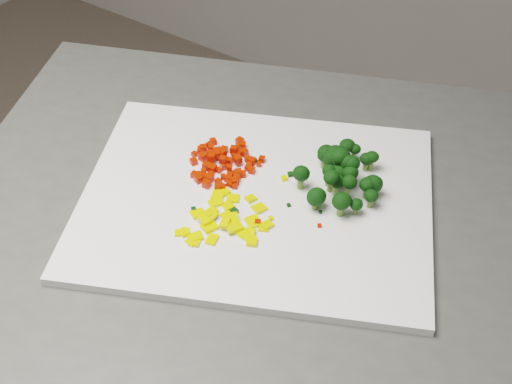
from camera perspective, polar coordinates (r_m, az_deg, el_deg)
The scene contains 153 objects.
counter_block at distance 1.34m, azimuth 2.51°, elevation -15.11°, with size 0.98×0.68×0.90m, color #4C4C4A.
cutting_board at distance 0.99m, azimuth 0.00°, elevation -0.69°, with size 0.48×0.37×0.01m, color white.
carrot_pile at distance 1.02m, azimuth -2.42°, elevation 2.76°, with size 0.11×0.11×0.03m, color red, non-canonical shape.
pepper_pile at distance 0.94m, azimuth -2.75°, elevation -2.01°, with size 0.12×0.12×0.02m, color yellow, non-canonical shape.
broccoli_pile at distance 0.98m, azimuth 6.80°, elevation 1.60°, with size 0.13×0.13×0.06m, color black, non-canonical shape.
carrot_cube_0 at distance 1.06m, azimuth -1.37°, elevation 3.63°, with size 0.01×0.01×0.01m, color red.
carrot_cube_1 at distance 1.06m, azimuth -3.73°, elevation 3.77°, with size 0.01×0.01×0.01m, color red.
carrot_cube_2 at distance 1.04m, azimuth -0.68°, elevation 2.61°, with size 0.01×0.01×0.01m, color red.
carrot_cube_3 at distance 1.00m, azimuth -1.75°, elevation 0.84°, with size 0.01×0.01×0.01m, color red.
carrot_cube_4 at distance 1.06m, azimuth -1.27°, elevation 3.81°, with size 0.01×0.01×0.01m, color red.
carrot_cube_5 at distance 1.02m, azimuth -3.00°, elevation 1.76°, with size 0.01×0.01×0.01m, color red.
carrot_cube_6 at distance 1.01m, azimuth -1.06°, elevation 1.45°, with size 0.01×0.01×0.01m, color red.
carrot_cube_7 at distance 1.03m, azimuth -5.01°, elevation 2.45°, with size 0.01×0.01×0.01m, color red.
carrot_cube_8 at distance 1.05m, azimuth -2.57°, elevation 3.37°, with size 0.01×0.01×0.01m, color red.
carrot_cube_9 at distance 1.00m, azimuth -3.75°, elevation 1.10°, with size 0.01×0.01×0.01m, color red.
carrot_cube_10 at distance 1.05m, azimuth -4.95°, elevation 3.04°, with size 0.01×0.01×0.01m, color red.
carrot_cube_11 at distance 1.01m, azimuth -3.62°, elevation 1.45°, with size 0.01×0.01×0.01m, color red.
carrot_cube_12 at distance 1.03m, azimuth 0.24°, elevation 2.23°, with size 0.01×0.01×0.01m, color red.
carrot_cube_13 at distance 1.01m, azimuth -2.65°, elevation 1.22°, with size 0.01×0.01×0.01m, color red.
carrot_cube_14 at distance 1.03m, azimuth -2.69°, elevation 3.07°, with size 0.01×0.01×0.01m, color red.
carrot_cube_15 at distance 1.05m, azimuth -3.71°, elevation 3.14°, with size 0.01×0.01×0.01m, color red.
carrot_cube_16 at distance 1.01m, azimuth -1.44°, elevation 1.52°, with size 0.01×0.01×0.01m, color red.
carrot_cube_17 at distance 1.05m, azimuth -1.03°, elevation 3.23°, with size 0.01×0.01×0.01m, color red.
carrot_cube_18 at distance 1.04m, azimuth -3.32°, elevation 2.89°, with size 0.01×0.01×0.01m, color red.
carrot_cube_19 at distance 1.04m, azimuth -1.79°, elevation 3.43°, with size 0.01×0.01×0.01m, color red.
carrot_cube_20 at distance 1.06m, azimuth -4.24°, elevation 3.51°, with size 0.01×0.01×0.01m, color red.
carrot_cube_21 at distance 1.03m, azimuth -0.60°, elevation 2.12°, with size 0.01×0.01×0.01m, color red.
carrot_cube_22 at distance 1.05m, azimuth -0.95°, elevation 3.16°, with size 0.01×0.01×0.01m, color red.
carrot_cube_23 at distance 1.02m, azimuth -3.51°, elevation 1.87°, with size 0.01×0.01×0.01m, color red.
carrot_cube_24 at distance 1.00m, azimuth -3.03°, elevation 0.85°, with size 0.01×0.01×0.01m, color red.
carrot_cube_25 at distance 1.03m, azimuth -3.59°, elevation 2.46°, with size 0.01×0.01×0.01m, color red.
carrot_cube_26 at distance 1.04m, azimuth -1.39°, elevation 3.11°, with size 0.01×0.01×0.01m, color red.
carrot_cube_27 at distance 1.01m, azimuth -4.95°, elevation 1.38°, with size 0.01×0.01×0.01m, color red.
carrot_cube_28 at distance 1.03m, azimuth -3.15°, elevation 3.02°, with size 0.01×0.01×0.01m, color red.
carrot_cube_29 at distance 1.02m, azimuth -2.67°, elevation 2.60°, with size 0.01×0.01×0.01m, color red.
carrot_cube_30 at distance 1.04m, azimuth -3.49°, elevation 2.88°, with size 0.01×0.01×0.01m, color red.
carrot_cube_31 at distance 1.03m, azimuth -0.57°, elevation 2.18°, with size 0.01×0.01×0.01m, color red.
carrot_cube_32 at distance 1.07m, azimuth -3.45°, elevation 4.04°, with size 0.01×0.01×0.01m, color red.
carrot_cube_33 at distance 1.01m, azimuth -4.60°, elevation 1.30°, with size 0.01×0.01×0.01m, color red.
carrot_cube_34 at distance 1.05m, azimuth -3.02°, elevation 3.33°, with size 0.01×0.01×0.01m, color red.
carrot_cube_35 at distance 0.99m, azimuth -1.71°, elevation 0.48°, with size 0.01×0.01×0.01m, color red.
carrot_cube_36 at distance 1.03m, azimuth -3.21°, elevation 3.00°, with size 0.01×0.01×0.01m, color red.
carrot_cube_37 at distance 1.01m, azimuth -4.28°, elevation 1.34°, with size 0.01×0.01×0.01m, color red.
carrot_cube_38 at distance 1.04m, azimuth -0.66°, elevation 2.66°, with size 0.01×0.01×0.01m, color red.
carrot_cube_39 at distance 1.05m, azimuth -3.23°, elevation 3.16°, with size 0.01×0.01×0.01m, color red.
carrot_cube_40 at distance 1.02m, azimuth -0.65°, elevation 1.94°, with size 0.01×0.01×0.01m, color red.
carrot_cube_41 at distance 1.01m, azimuth -2.13°, elevation 1.31°, with size 0.01×0.01×0.01m, color red.
carrot_cube_42 at distance 1.01m, azimuth -4.06°, elevation 1.23°, with size 0.01×0.01×0.01m, color red.
carrot_cube_43 at distance 1.03m, azimuth -0.33°, elevation 2.48°, with size 0.01×0.01×0.01m, color red.
carrot_cube_44 at distance 1.05m, azimuth -4.47°, elevation 3.29°, with size 0.01×0.01×0.01m, color red.
carrot_cube_45 at distance 1.00m, azimuth -3.99°, elevation 0.93°, with size 0.01×0.01×0.01m, color red.
carrot_cube_46 at distance 1.02m, azimuth -0.34°, elevation 1.73°, with size 0.01×0.01×0.01m, color red.
carrot_cube_47 at distance 1.03m, azimuth -3.57°, elevation 2.82°, with size 0.01×0.01×0.01m, color red.
carrot_cube_48 at distance 1.04m, azimuth -1.61°, elevation 2.88°, with size 0.01×0.01×0.01m, color red.
carrot_cube_49 at distance 1.02m, azimuth -2.48°, elevation 2.52°, with size 0.01×0.01×0.01m, color red.
carrot_cube_50 at distance 0.99m, azimuth -2.67°, elevation 0.40°, with size 0.01×0.01×0.01m, color red.
carrot_cube_51 at distance 1.03m, azimuth -2.55°, elevation 2.52°, with size 0.01×0.01×0.01m, color red.
carrot_cube_52 at distance 1.01m, azimuth -2.13°, elevation 1.96°, with size 0.01×0.01×0.01m, color red.
carrot_cube_53 at distance 1.01m, azimuth -4.61°, elevation 1.03°, with size 0.01×0.01×0.01m, color red.
carrot_cube_54 at distance 1.03m, azimuth 0.48°, elevation 2.63°, with size 0.01×0.01×0.01m, color red.
carrot_cube_55 at distance 1.02m, azimuth -1.47°, elevation 2.62°, with size 0.01×0.01×0.01m, color red.
carrot_cube_56 at distance 1.00m, azimuth -1.56°, elevation 1.13°, with size 0.01×0.01×0.01m, color red.
carrot_cube_57 at distance 1.05m, azimuth -1.78°, elevation 3.27°, with size 0.01×0.01×0.01m, color red.
carrot_cube_58 at distance 1.04m, azimuth -1.83°, elevation 3.34°, with size 0.01×0.01×0.01m, color red.
carrot_cube_59 at distance 1.02m, azimuth -4.23°, elevation 1.66°, with size 0.01×0.01×0.01m, color red.
carrot_cube_60 at distance 1.00m, azimuth -2.17°, elevation 0.72°, with size 0.01×0.01×0.01m, color red.
carrot_cube_61 at distance 0.99m, azimuth -3.05°, elevation 0.41°, with size 0.01×0.01×0.01m, color red.
carrot_cube_62 at distance 1.05m, azimuth -3.02°, elevation 3.09°, with size 0.01×0.01×0.01m, color red.
carrot_cube_63 at distance 1.03m, azimuth -3.97°, elevation 2.10°, with size 0.01×0.01×0.01m, color red.
carrot_cube_64 at distance 1.03m, azimuth -2.64°, elevation 3.17°, with size 0.01×0.01×0.01m, color red.
carrot_cube_65 at distance 1.00m, azimuth -2.24°, elevation 1.06°, with size 0.01×0.01×0.01m, color red.
carrot_cube_66 at distance 1.00m, azimuth -3.97°, elevation 0.65°, with size 0.01×0.01×0.01m, color red.
carrot_cube_67 at distance 1.06m, azimuth -4.40°, elevation 3.49°, with size 0.01×0.01×0.01m, color red.
carrot_cube_68 at distance 1.07m, azimuth -1.30°, elevation 4.09°, with size 0.01×0.01×0.01m, color red.
carrot_cube_69 at distance 1.06m, azimuth -1.07°, elevation 3.76°, with size 0.01×0.01×0.01m, color red.
carrot_cube_70 at distance 1.06m, azimuth -1.57°, elevation 3.54°, with size 0.01×0.01×0.01m, color red.
carrot_cube_71 at distance 1.04m, azimuth -3.37°, elevation 2.76°, with size 0.01×0.01×0.01m, color red.
carrot_cube_72 at distance 1.00m, azimuth -2.04°, elevation 0.59°, with size 0.01×0.01×0.01m, color red.
carrot_cube_73 at distance 1.04m, azimuth -1.79°, elevation 2.99°, with size 0.01×0.01×0.01m, color red.
carrot_cube_74 at distance 1.06m, azimuth -3.61°, elevation 3.53°, with size 0.01×0.01×0.01m, color red.
carrot_cube_75 at distance 1.03m, azimuth -2.14°, elevation 2.49°, with size 0.01×0.01×0.01m, color red.
carrot_cube_76 at distance 1.04m, azimuth -4.28°, elevation 2.82°, with size 0.01×0.01×0.01m, color red.
carrot_cube_77 at distance 1.01m, azimuth -1.41°, elevation 1.41°, with size 0.01×0.01×0.01m, color red.
carrot_cube_78 at distance 1.06m, azimuth -1.14°, elevation 3.84°, with size 0.01×0.01×0.01m, color red.
carrot_cube_79 at distance 1.02m, azimuth -2.57°, elevation 2.11°, with size 0.01×0.01×0.01m, color red.
pepper_chunk_0 at distance 0.97m, azimuth -2.25°, elevation -1.12°, with size 0.02×0.02×0.00m, color yellow.
pepper_chunk_1 at distance 0.94m, azimuth 0.62°, elevation -2.85°, with size 0.01×0.01×0.00m, color yellow.
pepper_chunk_2 at distance 0.93m, azimuth -4.88°, elevation -3.91°, with size 0.02×0.01×0.00m, color yellow.
pepper_chunk_3 at distance 0.93m, azimuth -3.54°, elevation -3.81°, with size 0.01×0.02×0.00m, color yellow.
pepper_chunk_4 at distance 0.95m, azimuth -3.67°, elevation -1.83°, with size 0.02×0.02×0.00m, color yellow.
pepper_chunk_5 at distance 0.98m, azimuth -3.07°, elevation -0.25°, with size 0.02×0.02×0.00m, color yellow.
pepper_chunk_6 at distance 0.96m, azimuth 0.27°, elevation -1.29°, with size 0.02×0.02×0.00m, color yellow.
pepper_chunk_7 at distance 0.95m, azimuth -2.23°, elevation -1.95°, with size 0.02×0.01×0.00m, color yellow.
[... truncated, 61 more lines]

